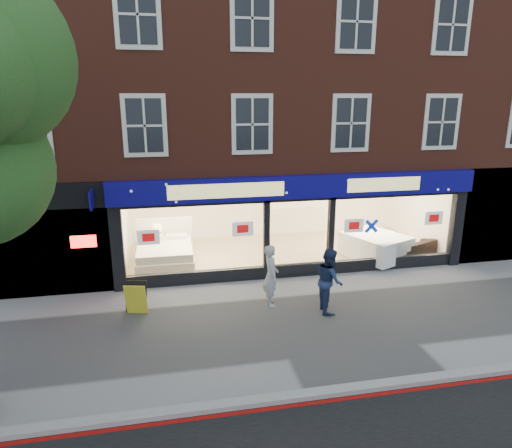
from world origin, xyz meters
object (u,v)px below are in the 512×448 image
object	(u,v)px
a_board	(136,298)
pedestrian_grey	(271,275)
display_bed	(165,253)
pedestrian_blue	(329,280)
sofa	(415,247)
mattress_stack	(375,246)

from	to	relation	value
a_board	pedestrian_grey	distance (m)	3.65
display_bed	pedestrian_blue	bearing A→B (deg)	-44.26
sofa	pedestrian_blue	xyz separation A→B (m)	(-4.49, -3.36, 0.50)
mattress_stack	display_bed	bearing A→B (deg)	173.54
pedestrian_grey	a_board	bearing A→B (deg)	90.01
pedestrian_grey	pedestrian_blue	world-z (taller)	pedestrian_blue
sofa	a_board	xyz separation A→B (m)	(-9.55, -2.53, 0.06)
sofa	a_board	bearing A→B (deg)	-7.68
a_board	pedestrian_grey	world-z (taller)	pedestrian_grey
sofa	pedestrian_grey	bearing A→B (deg)	1.97
mattress_stack	a_board	world-z (taller)	mattress_stack
display_bed	pedestrian_grey	size ratio (longest dim) A/B	1.35
mattress_stack	a_board	distance (m)	8.47
display_bed	sofa	size ratio (longest dim) A/B	1.23
display_bed	a_board	distance (m)	3.54
mattress_stack	sofa	distance (m)	1.51
pedestrian_blue	mattress_stack	bearing A→B (deg)	-34.53
pedestrian_grey	pedestrian_blue	distance (m)	1.58
sofa	mattress_stack	bearing A→B (deg)	-26.32
sofa	pedestrian_blue	distance (m)	5.63
display_bed	pedestrian_blue	size ratio (longest dim) A/B	1.34
mattress_stack	a_board	bearing A→B (deg)	-161.92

